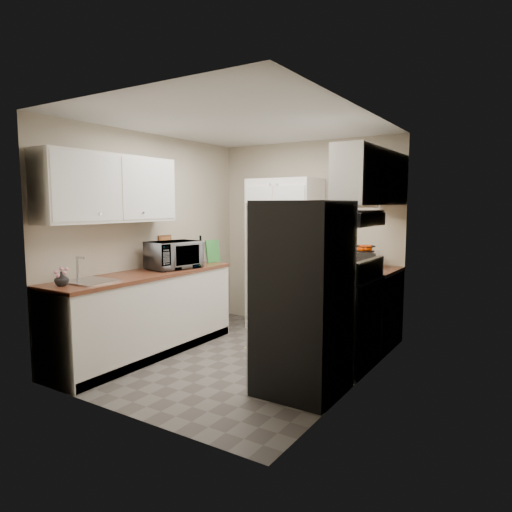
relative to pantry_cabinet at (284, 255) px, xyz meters
The scene contains 16 objects.
ground 1.66m from the pantry_cabinet, 81.35° to the right, with size 3.20×3.20×0.00m, color #56514C.
room_shell 1.48m from the pantry_cabinet, 82.18° to the right, with size 2.64×3.24×2.52m.
pantry_cabinet is the anchor object (origin of this frame).
base_cabinet_left 2.00m from the pantry_cabinet, 114.36° to the right, with size 0.60×2.30×0.88m, color silver.
countertop_left 1.92m from the pantry_cabinet, 114.36° to the right, with size 0.63×2.33×0.04m, color brown.
base_cabinet_right 1.32m from the pantry_cabinet, ahead, with size 0.60×0.80×0.88m, color silver.
countertop_right 1.20m from the pantry_cabinet, ahead, with size 0.63×0.83×0.04m, color brown.
electric_range 1.58m from the pantry_cabinet, 38.22° to the right, with size 0.71×0.78×1.13m.
refrigerator 2.07m from the pantry_cabinet, 56.54° to the right, with size 0.70×0.72×1.70m, color #B7B7BC.
microwave 1.53m from the pantry_cabinet, 119.15° to the right, with size 0.58×0.39×0.32m, color silver.
wine_bottle 1.11m from the pantry_cabinet, 136.03° to the right, with size 0.08×0.08×0.32m, color black.
flower_vase 2.86m from the pantry_cabinet, 106.78° to the right, with size 0.13×0.13×0.13m, color silver.
cutting_board 0.95m from the pantry_cabinet, 139.50° to the right, with size 0.02×0.23×0.29m, color #338637.
toaster_oven 1.13m from the pantry_cabinet, ahead, with size 0.27×0.34×0.20m, color silver.
fruit_basket 1.13m from the pantry_cabinet, ahead, with size 0.25×0.25×0.10m, color #F83F00, non-canonical shape.
kitchen_mat 1.26m from the pantry_cabinet, 62.95° to the right, with size 0.48×0.77×0.01m, color beige.
Camera 1 is at (2.70, -3.96, 1.67)m, focal length 32.00 mm.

